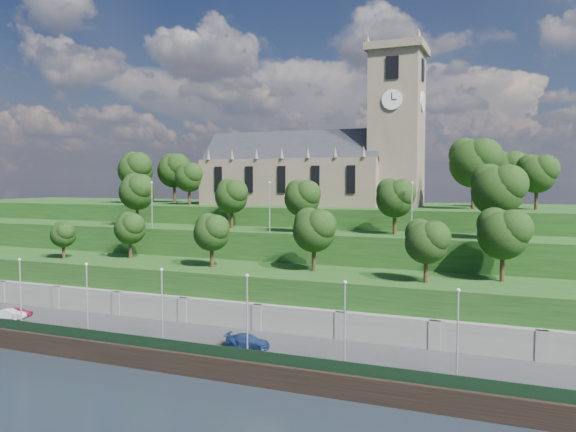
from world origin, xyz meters
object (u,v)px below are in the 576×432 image
at_px(car_left, 19,312).
at_px(car_right, 248,341).
at_px(car_middle, 10,314).
at_px(church, 320,162).

height_order(car_left, car_right, car_right).
bearing_deg(car_right, car_middle, 87.26).
distance_m(church, car_left, 52.25).
bearing_deg(car_left, church, -58.71).
distance_m(car_left, car_right, 33.11).
distance_m(car_middle, car_right, 32.90).
height_order(church, car_left, church).
bearing_deg(church, car_left, -123.84).
bearing_deg(car_right, car_left, 84.49).
relative_size(car_left, car_middle, 0.85).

